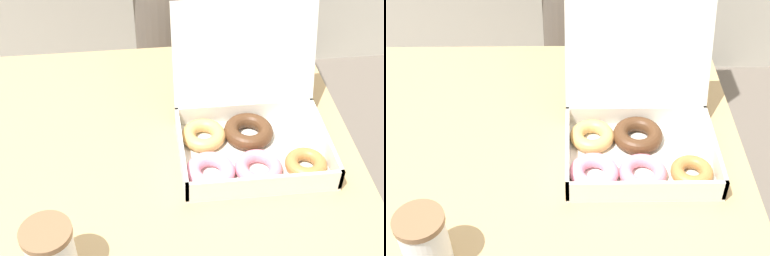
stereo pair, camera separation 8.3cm
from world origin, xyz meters
The scene contains 3 objects.
table centered at (0.00, 0.00, 0.36)m, with size 0.99×0.84×0.72m.
donut_box centered at (0.24, -0.03, 0.77)m, with size 0.34×0.33×0.29m.
coffee_cup centered at (-0.16, -0.31, 0.79)m, with size 0.09×0.09×0.13m.
Camera 1 is at (0.02, -0.89, 1.57)m, focal length 50.00 mm.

